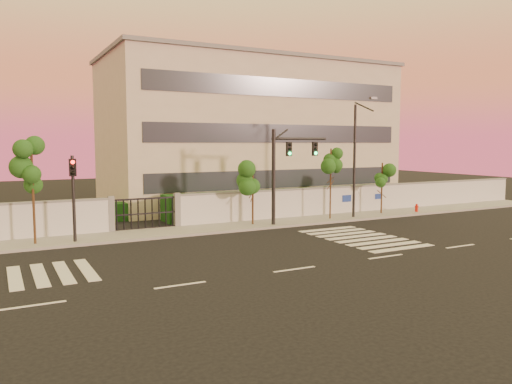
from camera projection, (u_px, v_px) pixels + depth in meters
ground at (294, 269)px, 20.83m from camera, size 120.00×120.00×0.00m
sidewalk at (201, 229)px, 30.06m from camera, size 60.00×3.00×0.15m
perimeter_wall at (194, 210)px, 31.33m from camera, size 60.00×0.36×2.20m
hedge_row at (194, 208)px, 34.26m from camera, size 41.00×4.25×1.80m
institutional_building at (248, 133)px, 43.76m from camera, size 24.40×12.40×12.25m
road_markings at (223, 255)px, 23.40m from camera, size 57.00×7.62×0.02m
street_tree_c at (32, 168)px, 25.09m from camera, size 1.55×1.23×5.47m
street_tree_d at (253, 180)px, 31.34m from camera, size 1.50×1.19×4.00m
street_tree_e at (331, 168)px, 33.63m from camera, size 1.31×1.04×4.90m
street_tree_f at (382, 177)px, 36.35m from camera, size 1.42×1.13×3.84m
traffic_signal_main at (284, 165)px, 31.44m from camera, size 3.87×0.68×6.13m
traffic_signal_secondary at (73, 188)px, 25.72m from camera, size 0.36×0.35×4.63m
streetlight_east at (356, 155)px, 34.15m from camera, size 0.49×1.98×8.25m
fire_hydrant at (417, 209)px, 37.24m from camera, size 0.29×0.28×0.74m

